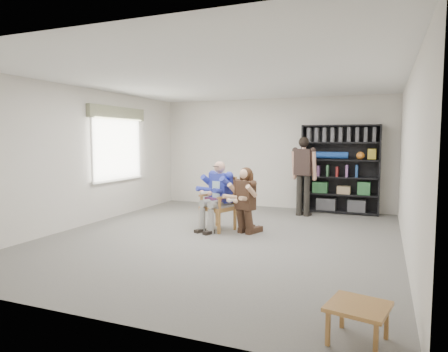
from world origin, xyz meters
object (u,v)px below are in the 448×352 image
at_px(seated_man, 218,196).
at_px(standing_man, 303,177).
at_px(kneeling_woman, 244,201).
at_px(side_table, 358,323).
at_px(bookshelf, 340,169).
at_px(armchair, 218,204).

xyz_separation_m(seated_man, standing_man, (1.26, 2.06, 0.23)).
bearing_deg(kneeling_woman, side_table, -36.65).
relative_size(standing_man, side_table, 3.69).
height_order(seated_man, bookshelf, bookshelf).
bearing_deg(bookshelf, kneeling_woman, -116.12).
distance_m(bookshelf, side_table, 6.40).
bearing_deg(seated_man, armchair, 0.00).
bearing_deg(armchair, seated_man, 0.00).
bearing_deg(armchair, side_table, -31.27).
distance_m(armchair, side_table, 4.51).
xyz_separation_m(armchair, seated_man, (0.00, 0.00, 0.16)).
bearing_deg(side_table, seated_man, 128.33).
xyz_separation_m(kneeling_woman, side_table, (2.21, -3.41, -0.45)).
relative_size(armchair, standing_man, 0.57).
bearing_deg(side_table, armchair, 128.33).
distance_m(bookshelf, standing_man, 1.03).
height_order(bookshelf, standing_man, bookshelf).
bearing_deg(armchair, kneeling_woman, 8.70).
xyz_separation_m(armchair, side_table, (2.79, -3.53, -0.35)).
height_order(standing_man, side_table, standing_man).
height_order(kneeling_woman, standing_man, standing_man).
bearing_deg(standing_man, kneeling_woman, -93.36).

